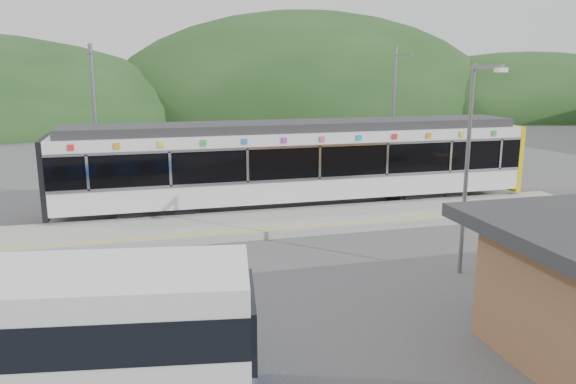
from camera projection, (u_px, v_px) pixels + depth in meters
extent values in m
plane|color=#4C4C4F|center=(308.00, 252.00, 18.68)|extent=(120.00, 120.00, 0.00)
ellipsoid|color=#1E3D19|center=(305.00, 114.00, 73.62)|extent=(52.00, 39.00, 26.00)
ellipsoid|color=#1E3D19|center=(524.00, 113.00, 75.27)|extent=(44.00, 33.00, 16.00)
cube|color=#9E9E99|center=(283.00, 222.00, 21.76)|extent=(26.00, 3.20, 0.30)
cube|color=yellow|center=(292.00, 227.00, 20.50)|extent=(26.00, 0.10, 0.01)
cube|color=black|center=(158.00, 209.00, 23.11)|extent=(3.20, 2.20, 0.56)
cube|color=black|center=(421.00, 193.00, 26.13)|extent=(3.20, 2.20, 0.56)
cube|color=silver|center=(298.00, 184.00, 24.46)|extent=(20.00, 2.90, 0.92)
cube|color=black|center=(298.00, 157.00, 24.20)|extent=(20.00, 2.96, 1.45)
cube|color=silver|center=(308.00, 179.00, 22.93)|extent=(20.00, 0.05, 0.10)
cube|color=silver|center=(308.00, 146.00, 22.64)|extent=(20.00, 0.05, 0.10)
cube|color=silver|center=(298.00, 135.00, 23.99)|extent=(20.00, 2.90, 0.45)
cube|color=#2D2D30|center=(298.00, 126.00, 23.90)|extent=(19.40, 2.50, 0.36)
cube|color=#DBBC0B|center=(501.00, 155.00, 26.82)|extent=(0.24, 2.92, 3.00)
cube|color=black|center=(48.00, 176.00, 21.73)|extent=(0.20, 2.92, 3.00)
cube|color=silver|center=(87.00, 173.00, 20.65)|extent=(0.10, 0.05, 1.35)
cube|color=silver|center=(170.00, 169.00, 21.40)|extent=(0.10, 0.05, 1.35)
cube|color=silver|center=(248.00, 166.00, 22.16)|extent=(0.10, 0.05, 1.35)
cube|color=silver|center=(320.00, 162.00, 22.91)|extent=(0.10, 0.05, 1.35)
cube|color=silver|center=(387.00, 159.00, 23.67)|extent=(0.10, 0.05, 1.35)
cube|color=silver|center=(451.00, 156.00, 24.42)|extent=(0.10, 0.05, 1.35)
cube|color=silver|center=(501.00, 154.00, 25.05)|extent=(0.10, 0.05, 1.35)
cube|color=red|center=(71.00, 147.00, 20.32)|extent=(0.22, 0.04, 0.22)
cube|color=orange|center=(117.00, 146.00, 20.72)|extent=(0.22, 0.04, 0.22)
cube|color=yellow|center=(161.00, 144.00, 21.13)|extent=(0.22, 0.04, 0.22)
cube|color=green|center=(204.00, 143.00, 21.53)|extent=(0.22, 0.04, 0.22)
cube|color=blue|center=(245.00, 142.00, 21.93)|extent=(0.22, 0.04, 0.22)
cube|color=purple|center=(284.00, 140.00, 22.33)|extent=(0.22, 0.04, 0.22)
cube|color=#E54C8C|center=(322.00, 139.00, 22.74)|extent=(0.22, 0.04, 0.22)
cube|color=#19A5A5|center=(359.00, 138.00, 23.14)|extent=(0.22, 0.04, 0.22)
cube|color=red|center=(395.00, 136.00, 23.54)|extent=(0.22, 0.04, 0.22)
cube|color=orange|center=(429.00, 135.00, 23.94)|extent=(0.22, 0.04, 0.22)
cube|color=yellow|center=(462.00, 134.00, 24.35)|extent=(0.22, 0.04, 0.22)
cube|color=green|center=(494.00, 133.00, 24.75)|extent=(0.22, 0.04, 0.22)
cylinder|color=slate|center=(96.00, 127.00, 24.27)|extent=(0.18, 0.18, 7.00)
cube|color=slate|center=(89.00, 53.00, 22.84)|extent=(0.08, 1.80, 0.08)
cylinder|color=slate|center=(393.00, 119.00, 27.79)|extent=(0.18, 0.18, 7.00)
cube|color=slate|center=(403.00, 55.00, 26.36)|extent=(0.08, 1.80, 0.08)
cylinder|color=slate|center=(466.00, 172.00, 16.15)|extent=(0.12, 0.12, 6.14)
cube|color=slate|center=(484.00, 67.00, 15.07)|extent=(0.38, 1.02, 0.12)
cube|color=silver|center=(494.00, 70.00, 14.65)|extent=(0.38, 0.27, 0.12)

